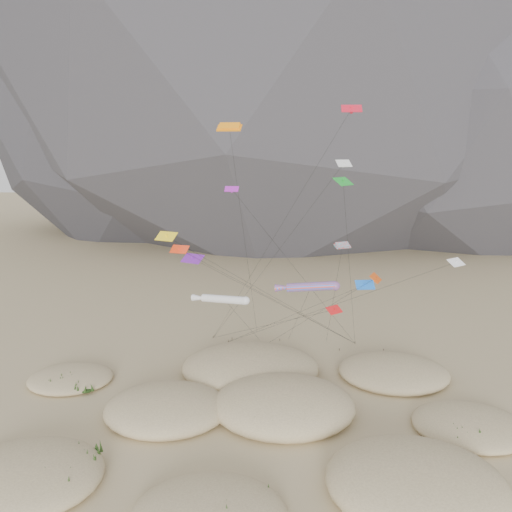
# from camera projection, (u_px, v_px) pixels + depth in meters

# --- Properties ---
(ground) EXTENTS (500.00, 500.00, 0.00)m
(ground) POSITION_uv_depth(u_px,v_px,m) (266.00, 446.00, 45.57)
(ground) COLOR #CCB789
(ground) RESTS_ON ground
(dunes) EXTENTS (52.95, 36.64, 3.98)m
(dunes) POSITION_uv_depth(u_px,v_px,m) (269.00, 414.00, 49.61)
(dunes) COLOR #CCB789
(dunes) RESTS_ON ground
(dune_grass) EXTENTS (44.27, 27.46, 1.56)m
(dune_grass) POSITION_uv_depth(u_px,v_px,m) (254.00, 418.00, 48.63)
(dune_grass) COLOR black
(dune_grass) RESTS_ON ground
(kite_stakes) EXTENTS (23.37, 4.04, 0.30)m
(kite_stakes) POSITION_uv_depth(u_px,v_px,m) (286.00, 343.00, 69.04)
(kite_stakes) COLOR #3F2D1E
(kite_stakes) RESTS_ON ground
(rainbow_tube_kite) EXTENTS (6.90, 16.18, 12.99)m
(rainbow_tube_kite) POSITION_uv_depth(u_px,v_px,m) (309.00, 287.00, 52.80)
(rainbow_tube_kite) COLOR red
(rainbow_tube_kite) RESTS_ON ground
(white_tube_kite) EXTENTS (7.13, 17.72, 11.68)m
(white_tube_kite) POSITION_uv_depth(u_px,v_px,m) (221.00, 299.00, 52.58)
(white_tube_kite) COLOR silver
(white_tube_kite) RESTS_ON ground
(orange_parafoil) EXTENTS (4.21, 12.90, 29.37)m
(orange_parafoil) POSITION_uv_depth(u_px,v_px,m) (230.00, 130.00, 55.50)
(orange_parafoil) COLOR orange
(orange_parafoil) RESTS_ON ground
(multi_parafoil) EXTENTS (2.07, 10.31, 16.08)m
(multi_parafoil) POSITION_uv_depth(u_px,v_px,m) (342.00, 247.00, 57.13)
(multi_parafoil) COLOR #FF1A1B
(multi_parafoil) RESTS_ON ground
(delta_kites) EXTENTS (31.97, 18.86, 30.91)m
(delta_kites) POSITION_uv_depth(u_px,v_px,m) (295.00, 235.00, 53.74)
(delta_kites) COLOR red
(delta_kites) RESTS_ON ground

